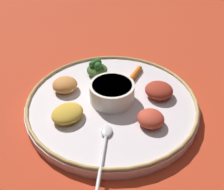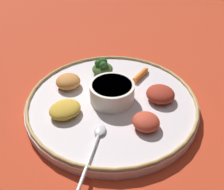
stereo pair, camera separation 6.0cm
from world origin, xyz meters
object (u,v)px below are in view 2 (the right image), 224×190
center_bowl (112,92)px  carrot_near_spoon (141,74)px  greens_pile (102,68)px  spoon (95,145)px

center_bowl → carrot_near_spoon: (0.08, 0.10, -0.02)m
center_bowl → greens_pile: same height
greens_pile → center_bowl: bearing=-78.7°
carrot_near_spoon → center_bowl: bearing=-130.0°
center_bowl → carrot_near_spoon: 0.13m
center_bowl → greens_pile: bearing=101.3°
center_bowl → greens_pile: size_ratio=1.68×
spoon → carrot_near_spoon: 0.27m
greens_pile → carrot_near_spoon: (0.11, -0.02, -0.01)m
center_bowl → carrot_near_spoon: center_bowl is taller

